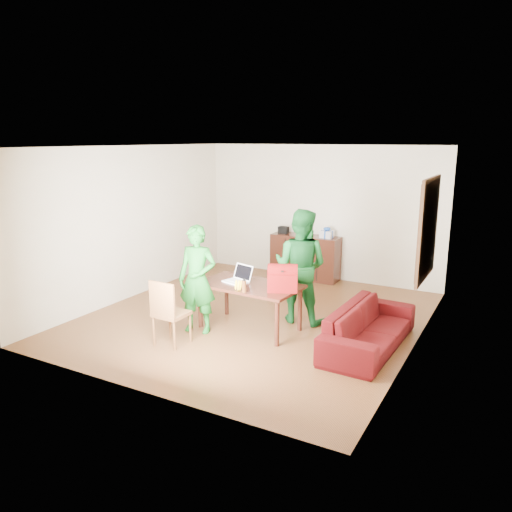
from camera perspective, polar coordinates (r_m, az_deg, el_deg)
The scene contains 10 objects.
room at distance 7.88m, azimuth 0.39°, elevation 2.24°, with size 5.20×5.70×2.90m.
table at distance 7.45m, azimuth -0.74°, elevation -3.86°, with size 1.56×0.94×0.71m.
chair at distance 7.14m, azimuth -9.66°, elevation -7.80°, with size 0.44×0.42×0.94m.
person_near at distance 7.37m, azimuth -6.72°, elevation -2.66°, with size 0.59×0.38×1.61m, color #16631B.
person_far at distance 7.75m, azimuth 5.11°, elevation -1.15°, with size 0.87×0.68×1.78m, color #135922.
laptop at distance 7.51m, azimuth -2.35°, elevation -2.70°, with size 0.41×0.34×0.25m.
bananas at distance 7.14m, azimuth -2.03°, elevation -3.69°, with size 0.16×0.10×0.06m, color yellow, non-canonical shape.
bottle at distance 7.03m, azimuth -1.36°, elevation -3.40°, with size 0.06×0.06×0.19m, color #5D3115.
red_bag at distance 7.07m, azimuth 3.05°, elevation -2.81°, with size 0.42×0.24×0.31m, color maroon.
sofa at distance 7.08m, azimuth 12.80°, elevation -7.98°, with size 1.98×0.77×0.58m, color #3E0815.
Camera 1 is at (3.66, -6.68, 2.82)m, focal length 35.00 mm.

